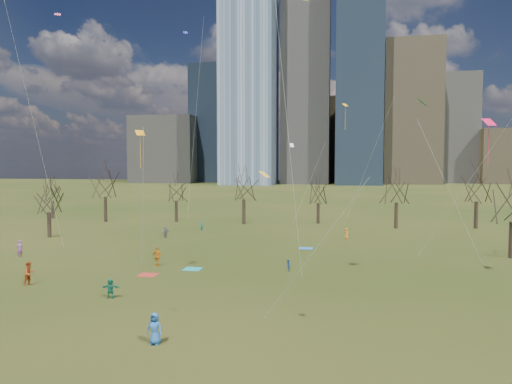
% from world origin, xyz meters
% --- Properties ---
extents(ground, '(500.00, 500.00, 0.00)m').
position_xyz_m(ground, '(0.00, 0.00, 0.00)').
color(ground, black).
rests_on(ground, ground).
extents(downtown_skyline, '(212.50, 78.00, 118.00)m').
position_xyz_m(downtown_skyline, '(-2.43, 210.64, 39.01)').
color(downtown_skyline, slate).
rests_on(downtown_skyline, ground).
extents(bare_tree_row, '(113.04, 29.80, 9.50)m').
position_xyz_m(bare_tree_row, '(-0.09, 37.22, 6.12)').
color(bare_tree_row, black).
rests_on(bare_tree_row, ground).
extents(blanket_teal, '(1.60, 1.50, 0.03)m').
position_xyz_m(blanket_teal, '(-5.20, 7.34, 0.01)').
color(blanket_teal, teal).
rests_on(blanket_teal, ground).
extents(blanket_navy, '(1.60, 1.50, 0.03)m').
position_xyz_m(blanket_navy, '(4.53, 19.78, 0.01)').
color(blanket_navy, blue).
rests_on(blanket_navy, ground).
extents(blanket_crimson, '(1.60, 1.50, 0.03)m').
position_xyz_m(blanket_crimson, '(-8.37, 4.44, 0.01)').
color(blanket_crimson, '#AC2A22').
rests_on(blanket_crimson, ground).
extents(person_0, '(0.88, 0.60, 1.74)m').
position_xyz_m(person_0, '(-1.64, -10.16, 0.87)').
color(person_0, '#265BA5').
rests_on(person_0, ground).
extents(person_2, '(1.02, 1.13, 1.92)m').
position_xyz_m(person_2, '(-16.39, -0.47, 0.96)').
color(person_2, '#A44117').
rests_on(person_2, ground).
extents(person_4, '(1.13, 0.59, 1.84)m').
position_xyz_m(person_4, '(-8.94, 8.00, 0.92)').
color(person_4, orange).
rests_on(person_4, ground).
extents(person_5, '(1.42, 0.65, 1.47)m').
position_xyz_m(person_5, '(-8.19, -2.63, 0.74)').
color(person_5, '#176B50').
rests_on(person_5, ground).
extents(person_7, '(0.61, 0.76, 1.79)m').
position_xyz_m(person_7, '(-24.93, 9.53, 0.90)').
color(person_7, '#9E50A0').
rests_on(person_7, ground).
extents(person_8, '(0.47, 0.57, 1.09)m').
position_xyz_m(person_8, '(3.68, 8.04, 0.54)').
color(person_8, blue).
rests_on(person_8, ground).
extents(person_11, '(1.09, 1.56, 1.62)m').
position_xyz_m(person_11, '(-14.40, 24.13, 0.81)').
color(person_11, slate).
rests_on(person_11, ground).
extents(person_12, '(0.67, 0.83, 1.47)m').
position_xyz_m(person_12, '(9.32, 27.35, 0.73)').
color(person_12, orange).
rests_on(person_12, ground).
extents(person_13, '(0.66, 0.61, 1.52)m').
position_xyz_m(person_13, '(-11.45, 30.95, 0.76)').
color(person_13, '#197364').
rests_on(person_13, ground).
extents(kites_airborne, '(63.67, 45.19, 31.17)m').
position_xyz_m(kites_airborne, '(5.43, 12.84, 12.71)').
color(kites_airborne, orange).
rests_on(kites_airborne, ground).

